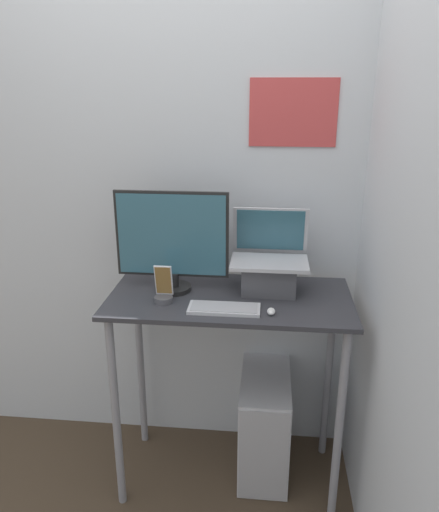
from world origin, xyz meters
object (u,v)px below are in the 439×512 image
laptop (269,269)px  mouse (271,311)px  monitor (172,242)px  cell_phone (164,292)px  keyboard (224,308)px  computer_tower (264,422)px

laptop → mouse: (0.01, -0.23, -0.09)m
monitor → mouse: bearing=-25.1°
laptop → mouse: bearing=-86.8°
laptop → cell_phone: (-0.43, -0.16, -0.06)m
keyboard → computer_tower: keyboard is taller
laptop → mouse: laptop is taller
cell_phone → laptop: bearing=19.7°
mouse → computer_tower: bearing=92.1°
laptop → computer_tower: laptop is taller
mouse → cell_phone: cell_phone is taller
mouse → keyboard: bearing=175.4°
laptop → keyboard: laptop is taller
laptop → cell_phone: laptop is taller
mouse → laptop: bearing=93.2°
keyboard → computer_tower: bearing=53.4°
keyboard → computer_tower: (0.18, 0.24, -0.71)m
laptop → monitor: size_ratio=0.72×
monitor → laptop: bearing=3.8°
monitor → mouse: size_ratio=9.49×
monitor → cell_phone: 0.22m
laptop → computer_tower: size_ratio=0.71×
monitor → keyboard: bearing=-37.7°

